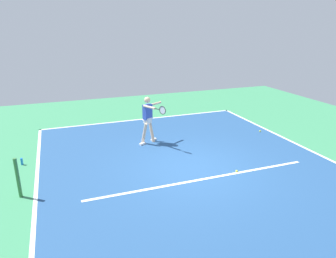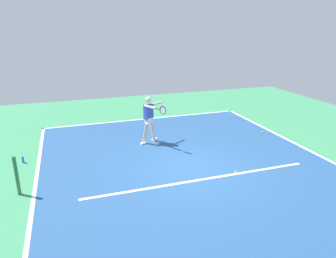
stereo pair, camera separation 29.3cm
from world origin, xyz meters
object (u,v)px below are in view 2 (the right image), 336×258
object	(u,v)px
tennis_ball_near_service_line	(262,132)
water_bottle	(23,160)
tennis_ball_by_sideline	(236,172)
tennis_player	(149,117)
net_post	(17,176)

from	to	relation	value
tennis_ball_near_service_line	water_bottle	xyz separation A→B (m)	(8.95, 0.05, 0.08)
tennis_ball_by_sideline	water_bottle	world-z (taller)	water_bottle
tennis_player	tennis_ball_by_sideline	distance (m)	3.81
tennis_player	tennis_ball_near_service_line	distance (m)	4.76
tennis_player	tennis_ball_by_sideline	size ratio (longest dim) A/B	26.57
tennis_player	water_bottle	world-z (taller)	tennis_player
net_post	tennis_player	bearing A→B (deg)	-148.86
tennis_ball_by_sideline	water_bottle	bearing A→B (deg)	-24.75
tennis_ball_near_service_line	tennis_ball_by_sideline	size ratio (longest dim) A/B	1.00
net_post	tennis_ball_near_service_line	bearing A→B (deg)	-166.45
water_bottle	tennis_ball_by_sideline	bearing A→B (deg)	155.25
net_post	water_bottle	world-z (taller)	net_post
tennis_ball_near_service_line	tennis_ball_by_sideline	bearing A→B (deg)	44.43
tennis_player	water_bottle	bearing A→B (deg)	-22.41
net_post	tennis_ball_by_sideline	xyz separation A→B (m)	(-5.94, 0.71, -0.50)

